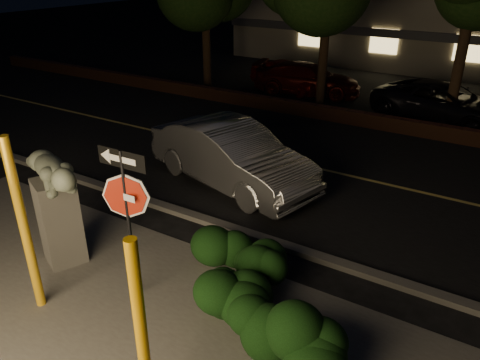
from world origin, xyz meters
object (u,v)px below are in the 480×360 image
(yellow_pole_right, at_px, (143,347))
(signpost, at_px, (126,197))
(yellow_pole_left, at_px, (24,228))
(parked_car_dark, at_px, (444,103))
(parked_car_red, at_px, (290,75))
(parked_car_darkred, at_px, (307,79))
(sculpture, at_px, (55,196))
(silver_sedan, at_px, (231,155))

(yellow_pole_right, distance_m, signpost, 2.81)
(yellow_pole_left, bearing_deg, parked_car_dark, 74.27)
(parked_car_red, xyz_separation_m, parked_car_darkred, (0.93, -0.19, -0.00))
(parked_car_red, distance_m, parked_car_dark, 6.81)
(yellow_pole_right, height_order, parked_car_dark, yellow_pole_right)
(signpost, bearing_deg, sculpture, 176.20)
(yellow_pole_left, height_order, yellow_pole_right, yellow_pole_left)
(yellow_pole_left, bearing_deg, parked_car_red, 100.19)
(yellow_pole_right, distance_m, silver_sedan, 7.29)
(signpost, distance_m, sculpture, 1.97)
(yellow_pole_left, xyz_separation_m, yellow_pole_right, (3.25, -0.83, -0.11))
(signpost, distance_m, parked_car_red, 14.81)
(parked_car_darkred, bearing_deg, parked_car_dark, -110.88)
(yellow_pole_left, distance_m, signpost, 1.68)
(sculpture, relative_size, silver_sedan, 0.48)
(yellow_pole_right, relative_size, parked_car_dark, 0.58)
(signpost, distance_m, silver_sedan, 4.96)
(yellow_pole_left, relative_size, parked_car_darkred, 0.68)
(yellow_pole_right, xyz_separation_m, parked_car_dark, (0.72, 14.92, -0.75))
(sculpture, distance_m, parked_car_dark, 13.81)
(sculpture, bearing_deg, parked_car_darkred, 118.31)
(parked_car_darkred, distance_m, parked_car_dark, 5.86)
(sculpture, height_order, parked_car_dark, sculpture)
(yellow_pole_left, xyz_separation_m, parked_car_dark, (3.97, 14.09, -0.85))
(yellow_pole_right, distance_m, sculpture, 4.36)
(yellow_pole_left, xyz_separation_m, parked_car_darkred, (-1.81, 15.07, -0.89))
(parked_car_red, bearing_deg, signpost, -147.45)
(yellow_pole_left, height_order, silver_sedan, yellow_pole_left)
(sculpture, relative_size, parked_car_red, 0.60)
(parked_car_darkred, bearing_deg, yellow_pole_left, 175.55)
(yellow_pole_right, relative_size, silver_sedan, 0.59)
(sculpture, distance_m, parked_car_red, 14.33)
(signpost, xyz_separation_m, parked_car_red, (-3.98, 14.20, -1.31))
(signpost, bearing_deg, yellow_pole_left, -141.94)
(yellow_pole_right, bearing_deg, silver_sedan, 114.61)
(parked_car_red, bearing_deg, yellow_pole_right, -142.68)
(parked_car_darkred, bearing_deg, yellow_pole_right, -173.65)
(sculpture, xyz_separation_m, parked_car_darkred, (-1.16, 13.97, -0.78))
(parked_car_red, distance_m, parked_car_darkred, 0.95)
(sculpture, xyz_separation_m, silver_sedan, (0.88, 4.67, -0.63))
(yellow_pole_left, distance_m, parked_car_dark, 14.67)
(sculpture, bearing_deg, silver_sedan, 102.87)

